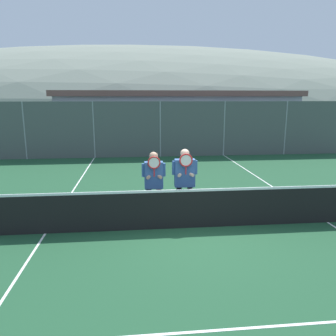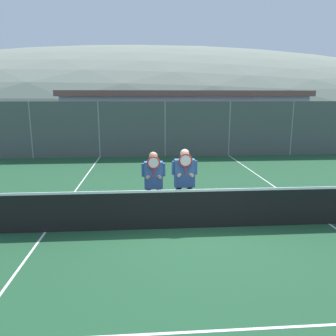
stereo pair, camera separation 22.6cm
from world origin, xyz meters
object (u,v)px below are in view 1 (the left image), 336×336
car_right_of_center (320,133)px  car_far_left (61,135)px  player_leftmost (154,180)px  car_center (237,132)px  car_left_of_center (154,135)px  player_center_left (185,178)px

car_right_of_center → car_far_left: bearing=179.2°
player_leftmost → car_center: size_ratio=0.42×
car_center → car_right_of_center: 5.21m
car_left_of_center → car_center: size_ratio=1.07×
car_center → car_right_of_center: size_ratio=0.89×
car_right_of_center → car_center: bearing=176.9°
car_right_of_center → car_left_of_center: bearing=179.9°
player_leftmost → car_right_of_center: player_leftmost is taller
car_far_left → car_right_of_center: car_far_left is taller
car_right_of_center → player_center_left: bearing=-131.9°
player_leftmost → car_right_of_center: (11.01, 11.37, -0.16)m
player_center_left → car_left_of_center: bearing=90.3°
player_center_left → car_left_of_center: 11.42m
car_left_of_center → car_right_of_center: bearing=-0.1°
player_center_left → car_right_of_center: size_ratio=0.38×
player_center_left → car_left_of_center: player_center_left is taller
car_center → car_left_of_center: bearing=-177.1°
player_center_left → car_center: 12.72m
car_far_left → player_leftmost: bearing=-68.0°
player_center_left → car_right_of_center: bearing=48.1°
player_center_left → car_far_left: 12.83m
player_leftmost → car_center: 13.01m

